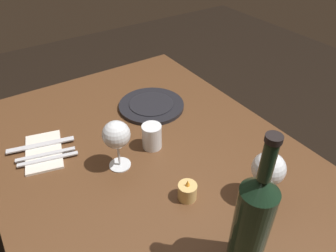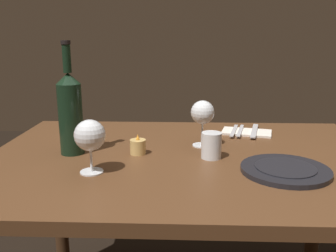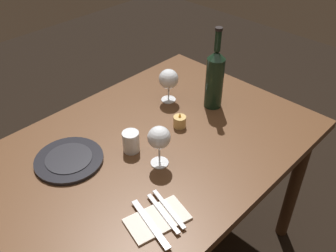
# 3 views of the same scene
# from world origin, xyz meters

# --- Properties ---
(dining_table) EXTENTS (1.30, 0.90, 0.74)m
(dining_table) POSITION_xyz_m (0.00, 0.00, 0.65)
(dining_table) COLOR #56351E
(dining_table) RESTS_ON ground
(wine_glass_left) EXTENTS (0.08, 0.08, 0.16)m
(wine_glass_left) POSITION_xyz_m (0.05, 0.10, 0.86)
(wine_glass_left) COLOR white
(wine_glass_left) RESTS_ON dining_table
(wine_glass_right) EXTENTS (0.09, 0.09, 0.15)m
(wine_glass_right) POSITION_xyz_m (-0.27, -0.17, 0.85)
(wine_glass_right) COLOR white
(wine_glass_right) RESTS_ON dining_table
(wine_bottle) EXTENTS (0.08, 0.08, 0.36)m
(wine_bottle) POSITION_xyz_m (-0.38, -0.00, 0.88)
(wine_bottle) COLOR black
(wine_bottle) RESTS_ON dining_table
(water_tumbler) EXTENTS (0.06, 0.06, 0.08)m
(water_tumbler) POSITION_xyz_m (0.07, -0.03, 0.78)
(water_tumbler) COLOR white
(water_tumbler) RESTS_ON dining_table
(votive_candle) EXTENTS (0.05, 0.05, 0.07)m
(votive_candle) POSITION_xyz_m (-0.16, 0.00, 0.76)
(votive_candle) COLOR #DBB266
(votive_candle) RESTS_ON dining_table
(dinner_plate) EXTENTS (0.25, 0.25, 0.02)m
(dinner_plate) POSITION_xyz_m (0.27, -0.15, 0.75)
(dinner_plate) COLOR black
(dinner_plate) RESTS_ON dining_table
(folded_napkin) EXTENTS (0.21, 0.15, 0.01)m
(folded_napkin) POSITION_xyz_m (0.24, 0.27, 0.74)
(folded_napkin) COLOR silver
(folded_napkin) RESTS_ON dining_table
(fork_inner) EXTENTS (0.06, 0.18, 0.00)m
(fork_inner) POSITION_xyz_m (0.21, 0.27, 0.75)
(fork_inner) COLOR silver
(fork_inner) RESTS_ON folded_napkin
(fork_outer) EXTENTS (0.06, 0.18, 0.00)m
(fork_outer) POSITION_xyz_m (0.19, 0.27, 0.75)
(fork_outer) COLOR silver
(fork_outer) RESTS_ON folded_napkin
(table_knife) EXTENTS (0.07, 0.21, 0.00)m
(table_knife) POSITION_xyz_m (0.27, 0.27, 0.75)
(table_knife) COLOR silver
(table_knife) RESTS_ON folded_napkin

